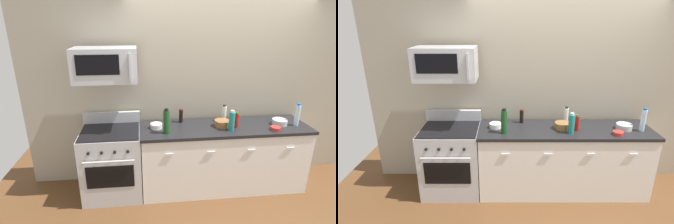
{
  "view_description": "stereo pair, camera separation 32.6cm",
  "coord_description": "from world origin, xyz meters",
  "views": [
    {
      "loc": [
        -1.09,
        -3.11,
        2.27
      ],
      "look_at": [
        -0.76,
        -0.05,
        1.16
      ],
      "focal_mm": 28.0,
      "sensor_mm": 36.0,
      "label": 1
    },
    {
      "loc": [
        -0.77,
        -3.13,
        2.27
      ],
      "look_at": [
        -0.76,
        -0.05,
        1.16
      ],
      "focal_mm": 28.0,
      "sensor_mm": 36.0,
      "label": 2
    }
  ],
  "objects": [
    {
      "name": "bowl_wooden_salad",
      "position": [
        -0.04,
        -0.01,
        0.96
      ],
      "size": [
        0.2,
        0.2,
        0.08
      ],
      "color": "brown",
      "rests_on": "countertop_slab"
    },
    {
      "name": "bottle_vinegar_white",
      "position": [
        0.04,
        0.18,
        1.03
      ],
      "size": [
        0.06,
        0.06,
        0.23
      ],
      "color": "silver",
      "rests_on": "countertop_slab"
    },
    {
      "name": "back_wall",
      "position": [
        0.0,
        0.41,
        1.35
      ],
      "size": [
        5.34,
        0.1,
        2.7
      ],
      "primitive_type": "cube",
      "color": "#9E937F",
      "rests_on": "ground_plane"
    },
    {
      "name": "counter_unit",
      "position": [
        0.0,
        -0.0,
        0.46
      ],
      "size": [
        2.25,
        0.66,
        0.92
      ],
      "color": "silver",
      "rests_on": "ground_plane"
    },
    {
      "name": "bottle_soy_sauce_dark",
      "position": [
        -0.56,
        0.2,
        1.01
      ],
      "size": [
        0.05,
        0.05,
        0.19
      ],
      "color": "black",
      "rests_on": "countertop_slab"
    },
    {
      "name": "ground_plane",
      "position": [
        0.0,
        0.0,
        0.0
      ],
      "size": [
        6.4,
        6.4,
        0.0
      ],
      "primitive_type": "plane",
      "color": "brown"
    },
    {
      "name": "bottle_water_clear",
      "position": [
        0.95,
        -0.08,
        1.06
      ],
      "size": [
        0.06,
        0.06,
        0.3
      ],
      "color": "silver",
      "rests_on": "countertop_slab"
    },
    {
      "name": "bottle_hot_sauce_red",
      "position": [
        0.13,
        -0.06,
        1.02
      ],
      "size": [
        0.06,
        0.06,
        0.21
      ],
      "color": "#B21914",
      "rests_on": "countertop_slab"
    },
    {
      "name": "bowl_red_small",
      "position": [
        0.61,
        -0.2,
        0.94
      ],
      "size": [
        0.13,
        0.13,
        0.04
      ],
      "color": "#B72D28",
      "rests_on": "countertop_slab"
    },
    {
      "name": "bottle_sparkling_teal",
      "position": [
        0.04,
        -0.14,
        1.05
      ],
      "size": [
        0.07,
        0.07,
        0.27
      ],
      "color": "#197F7A",
      "rests_on": "countertop_slab"
    },
    {
      "name": "range_oven",
      "position": [
        -1.5,
        0.0,
        0.47
      ],
      "size": [
        0.76,
        0.69,
        1.07
      ],
      "color": "#B7BABF",
      "rests_on": "ground_plane"
    },
    {
      "name": "bowl_white_ceramic",
      "position": [
        -0.91,
        0.02,
        0.95
      ],
      "size": [
        0.15,
        0.15,
        0.06
      ],
      "color": "white",
      "rests_on": "countertop_slab"
    },
    {
      "name": "bottle_wine_green",
      "position": [
        -0.79,
        -0.14,
        1.07
      ],
      "size": [
        0.08,
        0.08,
        0.32
      ],
      "color": "#19471E",
      "rests_on": "countertop_slab"
    },
    {
      "name": "bowl_steel_prep",
      "position": [
        0.75,
        -0.03,
        0.96
      ],
      "size": [
        0.2,
        0.2,
        0.07
      ],
      "color": "#B2B5BA",
      "rests_on": "countertop_slab"
    },
    {
      "name": "microwave",
      "position": [
        -1.5,
        0.05,
        1.75
      ],
      "size": [
        0.74,
        0.44,
        0.4
      ],
      "color": "#B7BABF"
    }
  ]
}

